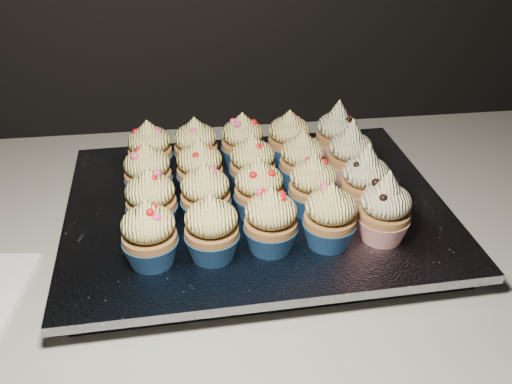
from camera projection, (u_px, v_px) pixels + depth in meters
The scene contains 23 objects.
worktop at pixel (388, 219), 0.82m from camera, with size 2.44×0.64×0.04m, color beige.
baking_tray at pixel (256, 216), 0.77m from camera, with size 0.46×0.35×0.02m, color black.
foil_lining at pixel (256, 206), 0.77m from camera, with size 0.50×0.39×0.01m, color silver.
cupcake_0 at pixel (149, 235), 0.63m from camera, with size 0.06×0.06×0.08m.
cupcake_1 at pixel (212, 229), 0.64m from camera, with size 0.06×0.06×0.08m.
cupcake_2 at pixel (271, 222), 0.66m from camera, with size 0.06×0.06×0.08m.
cupcake_3 at pixel (330, 217), 0.66m from camera, with size 0.06×0.06×0.08m.
cupcake_4 at pixel (385, 210), 0.67m from camera, with size 0.06×0.06×0.10m.
cupcake_5 at pixel (151, 201), 0.69m from camera, with size 0.06×0.06×0.08m.
cupcake_6 at pixel (205, 195), 0.71m from camera, with size 0.06×0.06×0.08m.
cupcake_7 at pixel (259, 190), 0.72m from camera, with size 0.06×0.06×0.08m.
cupcake_8 at pixel (313, 187), 0.72m from camera, with size 0.06×0.06×0.08m.
cupcake_9 at pixel (365, 181), 0.73m from camera, with size 0.06×0.06×0.10m.
cupcake_10 at pixel (148, 173), 0.75m from camera, with size 0.06×0.06×0.08m.
cupcake_11 at pixel (200, 169), 0.76m from camera, with size 0.06×0.06×0.08m.
cupcake_12 at pixel (253, 165), 0.77m from camera, with size 0.06×0.06×0.08m.
cupcake_13 at pixel (302, 161), 0.78m from camera, with size 0.06×0.06×0.08m.
cupcake_14 at pixel (350, 155), 0.79m from camera, with size 0.06×0.06×0.10m.
cupcake_15 at pixel (150, 150), 0.81m from camera, with size 0.06×0.06×0.08m.
cupcake_16 at pixel (196, 147), 0.82m from camera, with size 0.06×0.06×0.08m.
cupcake_17 at pixel (243, 142), 0.83m from camera, with size 0.06×0.06×0.08m.
cupcake_18 at pixel (289, 139), 0.84m from camera, with size 0.06×0.06×0.08m.
cupcake_19 at pixel (337, 134), 0.85m from camera, with size 0.06×0.06×0.10m.
Camera 1 is at (-0.28, 1.05, 1.35)m, focal length 40.00 mm.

